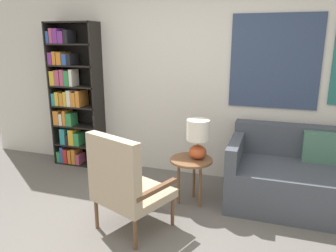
{
  "coord_description": "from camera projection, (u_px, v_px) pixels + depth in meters",
  "views": [
    {
      "loc": [
        1.09,
        -2.06,
        1.78
      ],
      "look_at": [
        0.04,
        1.07,
        0.9
      ],
      "focal_mm": 35.0,
      "sensor_mm": 36.0,
      "label": 1
    }
  ],
  "objects": [
    {
      "name": "wall_back",
      "position": [
        193.0,
        73.0,
        4.17
      ],
      "size": [
        6.4,
        0.08,
        2.7
      ],
      "color": "silver",
      "rests_on": "ground_plane"
    },
    {
      "name": "bookshelf",
      "position": [
        72.0,
        98.0,
        4.62
      ],
      "size": [
        0.71,
        0.3,
        2.0
      ],
      "color": "black",
      "rests_on": "ground_plane"
    },
    {
      "name": "armchair",
      "position": [
        124.0,
        182.0,
        2.99
      ],
      "size": [
        0.78,
        0.77,
        0.97
      ],
      "color": "brown",
      "rests_on": "ground_plane"
    },
    {
      "name": "couch",
      "position": [
        318.0,
        180.0,
        3.52
      ],
      "size": [
        1.89,
        0.93,
        0.83
      ],
      "color": "#474C56",
      "rests_on": "ground_plane"
    },
    {
      "name": "side_table",
      "position": [
        191.0,
        164.0,
        3.57
      ],
      "size": [
        0.46,
        0.46,
        0.52
      ],
      "color": "brown",
      "rests_on": "ground_plane"
    },
    {
      "name": "table_lamp",
      "position": [
        198.0,
        137.0,
        3.51
      ],
      "size": [
        0.25,
        0.25,
        0.43
      ],
      "color": "#C65128",
      "rests_on": "side_table"
    }
  ]
}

